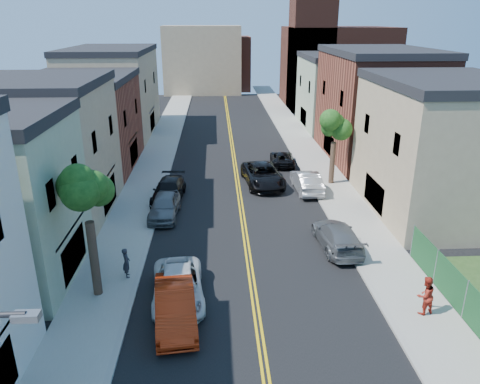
{
  "coord_description": "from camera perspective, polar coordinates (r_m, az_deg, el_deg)",
  "views": [
    {
      "loc": [
        -1.79,
        -6.45,
        13.23
      ],
      "look_at": [
        -0.19,
        23.26,
        2.0
      ],
      "focal_mm": 34.54,
      "sensor_mm": 36.0,
      "label": 1
    }
  ],
  "objects": [
    {
      "name": "dark_car_right_far",
      "position": [
        44.51,
        5.22,
        4.16
      ],
      "size": [
        2.39,
        4.71,
        1.28
      ],
      "primitive_type": "imported",
      "rotation": [
        0.0,
        0.0,
        3.08
      ],
      "color": "black",
      "rests_on": "ground"
    },
    {
      "name": "sidewalk_right",
      "position": [
        49.24,
        8.42,
        4.96
      ],
      "size": [
        3.2,
        100.0,
        0.15
      ],
      "primitive_type": "cube",
      "color": "gray",
      "rests_on": "ground"
    },
    {
      "name": "bldg_right_tan",
      "position": [
        35.4,
        23.62,
        4.65
      ],
      "size": [
        9.0,
        12.0,
        9.0
      ],
      "primitive_type": "cube",
      "color": "#998466",
      "rests_on": "ground"
    },
    {
      "name": "grey_car_right",
      "position": [
        28.87,
        11.92,
        -5.34
      ],
      "size": [
        2.45,
        5.48,
        1.56
      ],
      "primitive_type": "imported",
      "rotation": [
        0.0,
        0.0,
        3.19
      ],
      "color": "#525559",
      "rests_on": "ground"
    },
    {
      "name": "silver_car_right",
      "position": [
        37.78,
        8.23,
        1.32
      ],
      "size": [
        1.97,
        5.18,
        1.69
      ],
      "primitive_type": "imported",
      "rotation": [
        0.0,
        0.0,
        3.18
      ],
      "color": "#A2A5AA",
      "rests_on": "ground"
    },
    {
      "name": "bldg_right_palegrn",
      "position": [
        61.21,
        12.17,
        11.79
      ],
      "size": [
        9.0,
        12.0,
        8.5
      ],
      "primitive_type": "cube",
      "color": "gray",
      "rests_on": "ground"
    },
    {
      "name": "tree_left_mid",
      "position": [
        22.36,
        -18.74,
        2.26
      ],
      "size": [
        5.2,
        5.2,
        9.29
      ],
      "color": "#322119",
      "rests_on": "sidewalk_left"
    },
    {
      "name": "backdrop_left",
      "position": [
        88.78,
        -4.67,
        15.94
      ],
      "size": [
        14.0,
        8.0,
        12.0
      ],
      "primitive_type": "cube",
      "color": "#998466",
      "rests_on": "ground"
    },
    {
      "name": "bldg_left_tan_near",
      "position": [
        34.85,
        -23.54,
        4.43
      ],
      "size": [
        9.0,
        10.0,
        9.0
      ],
      "primitive_type": "cube",
      "color": "#998466",
      "rests_on": "ground"
    },
    {
      "name": "black_suv_lane",
      "position": [
        38.85,
        2.84,
        2.11
      ],
      "size": [
        3.59,
        6.6,
        1.76
      ],
      "primitive_type": "imported",
      "rotation": [
        0.0,
        0.0,
        0.11
      ],
      "color": "black",
      "rests_on": "ground"
    },
    {
      "name": "bldg_left_tan_far",
      "position": [
        58.38,
        -15.44,
        11.6
      ],
      "size": [
        9.0,
        16.0,
        9.5
      ],
      "primitive_type": "cube",
      "color": "#998466",
      "rests_on": "ground"
    },
    {
      "name": "backdrop_center",
      "position": [
        92.84,
        -2.03,
        15.58
      ],
      "size": [
        10.0,
        8.0,
        10.0
      ],
      "primitive_type": "cube",
      "color": "brown",
      "rests_on": "ground"
    },
    {
      "name": "grey_car_left",
      "position": [
        32.97,
        -9.31,
        -1.7
      ],
      "size": [
        2.18,
        4.95,
        1.66
      ],
      "primitive_type": "imported",
      "rotation": [
        0.0,
        0.0,
        -0.05
      ],
      "color": "#595C60",
      "rests_on": "ground"
    },
    {
      "name": "bldg_left_brick",
      "position": [
        45.13,
        -18.88,
        7.77
      ],
      "size": [
        9.0,
        12.0,
        8.0
      ],
      "primitive_type": "cube",
      "color": "brown",
      "rests_on": "ground"
    },
    {
      "name": "church",
      "position": [
        75.96,
        11.16,
        15.79
      ],
      "size": [
        16.2,
        14.2,
        22.6
      ],
      "color": "#4C2319",
      "rests_on": "ground"
    },
    {
      "name": "curb_right",
      "position": [
        48.93,
        6.4,
        4.95
      ],
      "size": [
        0.3,
        100.0,
        0.15
      ],
      "primitive_type": "cube",
      "color": "gray",
      "rests_on": "ground"
    },
    {
      "name": "pedestrian_left",
      "position": [
        25.68,
        -13.86,
        -8.46
      ],
      "size": [
        0.55,
        0.69,
        1.67
      ],
      "primitive_type": "imported",
      "rotation": [
        0.0,
        0.0,
        1.84
      ],
      "color": "#26252D",
      "rests_on": "sidewalk_left"
    },
    {
      "name": "tree_right_far",
      "position": [
        38.46,
        11.76,
        9.05
      ],
      "size": [
        4.4,
        4.4,
        8.03
      ],
      "color": "#322119",
      "rests_on": "sidewalk_right"
    },
    {
      "name": "black_car_right",
      "position": [
        28.73,
        12.0,
        -5.53
      ],
      "size": [
        1.86,
        4.51,
        1.53
      ],
      "primitive_type": "imported",
      "rotation": [
        0.0,
        0.0,
        3.13
      ],
      "color": "black",
      "rests_on": "ground"
    },
    {
      "name": "pedestrian_right",
      "position": [
        23.69,
        21.92,
        -11.76
      ],
      "size": [
        1.11,
        0.97,
        1.92
      ],
      "primitive_type": "imported",
      "rotation": [
        0.0,
        0.0,
        3.44
      ],
      "color": "#A72719",
      "rests_on": "sidewalk_right"
    },
    {
      "name": "curb_left",
      "position": [
        48.48,
        -8.15,
        4.72
      ],
      "size": [
        0.3,
        100.0,
        0.15
      ],
      "primitive_type": "cube",
      "color": "gray",
      "rests_on": "ground"
    },
    {
      "name": "red_sedan",
      "position": [
        22.01,
        -8.01,
        -13.79
      ],
      "size": [
        2.36,
        5.3,
        1.69
      ],
      "primitive_type": "imported",
      "rotation": [
        0.0,
        0.0,
        0.11
      ],
      "color": "#AE270B",
      "rests_on": "ground"
    },
    {
      "name": "bldg_right_brick",
      "position": [
        47.89,
        16.48,
        9.95
      ],
      "size": [
        9.0,
        14.0,
        10.0
      ],
      "primitive_type": "cube",
      "color": "brown",
      "rests_on": "ground"
    },
    {
      "name": "black_car_left",
      "position": [
        35.96,
        -8.8,
        0.18
      ],
      "size": [
        2.59,
        5.57,
        1.57
      ],
      "primitive_type": "imported",
      "rotation": [
        0.0,
        0.0,
        -0.07
      ],
      "color": "black",
      "rests_on": "ground"
    },
    {
      "name": "white_pickup",
      "position": [
        23.54,
        -7.65,
        -11.55
      ],
      "size": [
        2.92,
        5.57,
        1.49
      ],
      "primitive_type": "imported",
      "rotation": [
        0.0,
        0.0,
        0.08
      ],
      "color": "silver",
      "rests_on": "ground"
    },
    {
      "name": "sidewalk_left",
      "position": [
        48.66,
        -10.21,
        4.66
      ],
      "size": [
        3.2,
        100.0,
        0.15
      ],
      "primitive_type": "cube",
      "color": "gray",
      "rests_on": "ground"
    }
  ]
}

